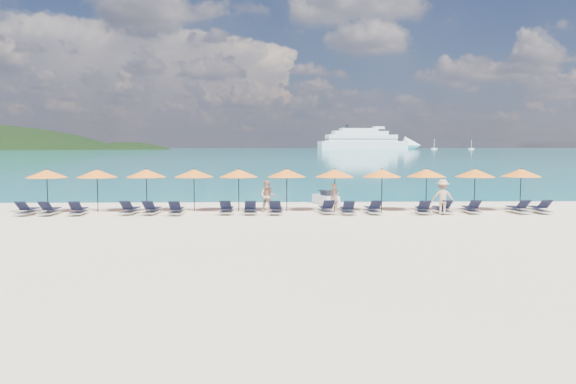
{
  "coord_description": "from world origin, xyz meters",
  "views": [
    {
      "loc": [
        -0.78,
        -24.29,
        3.44
      ],
      "look_at": [
        0.0,
        3.0,
        1.2
      ],
      "focal_mm": 35.0,
      "sensor_mm": 36.0,
      "label": 1
    }
  ],
  "objects": [
    {
      "name": "sea",
      "position": [
        0.0,
        660.0,
        0.01
      ],
      "size": [
        1600.0,
        1300.0,
        0.01
      ],
      "primitive_type": "cube",
      "color": "#1FA9B2",
      "rests_on": "ground"
    },
    {
      "name": "umbrella_1",
      "position": [
        -9.86,
        5.06,
        2.02
      ],
      "size": [
        2.1,
        2.1,
        2.28
      ],
      "color": "black",
      "rests_on": "ground"
    },
    {
      "name": "lounger_1",
      "position": [
        -11.87,
        3.83,
        0.24
      ],
      "size": [
        0.64,
        1.71,
        0.66
      ],
      "rotation": [
        0.0,
        0.0,
        -0.01
      ],
      "color": "silver",
      "rests_on": "ground"
    },
    {
      "name": "lounger_0",
      "position": [
        -12.98,
        3.84,
        0.24
      ],
      "size": [
        0.7,
        1.73,
        0.66
      ],
      "rotation": [
        0.0,
        0.0,
        -0.04
      ],
      "color": "silver",
      "rests_on": "ground"
    },
    {
      "name": "ground",
      "position": [
        0.0,
        0.0,
        0.0
      ],
      "size": [
        1400.0,
        1400.0,
        0.0
      ],
      "primitive_type": "plane",
      "color": "beige"
    },
    {
      "name": "lounger_10",
      "position": [
        3.02,
        3.71,
        0.24
      ],
      "size": [
        0.63,
        1.7,
        0.66
      ],
      "rotation": [
        0.0,
        0.0,
        -0.0
      ],
      "color": "silver",
      "rests_on": "ground"
    },
    {
      "name": "lounger_9",
      "position": [
        1.99,
        4.07,
        0.24
      ],
      "size": [
        0.77,
        1.75,
        0.66
      ],
      "rotation": [
        0.0,
        0.0,
        0.09
      ],
      "color": "silver",
      "rests_on": "ground"
    },
    {
      "name": "lounger_14",
      "position": [
        9.42,
        3.96,
        0.24
      ],
      "size": [
        0.66,
        1.72,
        0.66
      ],
      "rotation": [
        0.0,
        0.0,
        -0.03
      ],
      "color": "silver",
      "rests_on": "ground"
    },
    {
      "name": "headland_small",
      "position": [
        -150.0,
        560.0,
        -35.0
      ],
      "size": [
        162.0,
        126.0,
        85.5
      ],
      "color": "black",
      "rests_on": "ground"
    },
    {
      "name": "jetski",
      "position": [
        2.42,
        8.84,
        0.32
      ],
      "size": [
        1.51,
        2.36,
        0.79
      ],
      "rotation": [
        0.0,
        0.0,
        0.34
      ],
      "color": "silver",
      "rests_on": "ground"
    },
    {
      "name": "umbrella_2",
      "position": [
        -7.37,
        5.24,
        2.02
      ],
      "size": [
        2.1,
        2.1,
        2.28
      ],
      "color": "black",
      "rests_on": "ground"
    },
    {
      "name": "lounger_7",
      "position": [
        -1.88,
        3.88,
        0.24
      ],
      "size": [
        0.7,
        1.73,
        0.66
      ],
      "rotation": [
        0.0,
        0.0,
        0.05
      ],
      "color": "silver",
      "rests_on": "ground"
    },
    {
      "name": "umbrella_10",
      "position": [
        12.49,
        5.16,
        2.02
      ],
      "size": [
        2.1,
        2.1,
        2.28
      ],
      "color": "black",
      "rests_on": "ground"
    },
    {
      "name": "lounger_12",
      "position": [
        6.86,
        3.75,
        0.24
      ],
      "size": [
        0.79,
        1.76,
        0.66
      ],
      "rotation": [
        0.0,
        0.0,
        -0.1
      ],
      "color": "silver",
      "rests_on": "ground"
    },
    {
      "name": "lounger_16",
      "position": [
        12.95,
        3.89,
        0.24
      ],
      "size": [
        0.65,
        1.71,
        0.66
      ],
      "rotation": [
        0.0,
        0.0,
        0.02
      ],
      "color": "silver",
      "rests_on": "ground"
    },
    {
      "name": "lounger_11",
      "position": [
        4.35,
        3.88,
        0.24
      ],
      "size": [
        0.74,
        1.74,
        0.66
      ],
      "rotation": [
        0.0,
        0.0,
        0.07
      ],
      "color": "silver",
      "rests_on": "ground"
    },
    {
      "name": "lounger_8",
      "position": [
        -0.58,
        3.84,
        0.24
      ],
      "size": [
        0.76,
        1.74,
        0.66
      ],
      "rotation": [
        0.0,
        0.0,
        -0.08
      ],
      "color": "silver",
      "rests_on": "ground"
    },
    {
      "name": "beachgoer_a",
      "position": [
        2.49,
        4.87,
        0.74
      ],
      "size": [
        0.62,
        0.5,
        1.48
      ],
      "primitive_type": "imported",
      "rotation": [
        0.0,
        0.0,
        0.3
      ],
      "color": "tan",
      "rests_on": "ground"
    },
    {
      "name": "umbrella_9",
      "position": [
        9.95,
        4.98,
        2.02
      ],
      "size": [
        2.1,
        2.1,
        2.28
      ],
      "color": "black",
      "rests_on": "ground"
    },
    {
      "name": "beachgoer_b",
      "position": [
        -1.01,
        4.72,
        0.84
      ],
      "size": [
        0.89,
        0.63,
        1.67
      ],
      "primitive_type": "imported",
      "rotation": [
        0.0,
        0.0,
        -0.21
      ],
      "color": "tan",
      "rests_on": "ground"
    },
    {
      "name": "sailboat_near",
      "position": [
        167.42,
        553.6,
        1.12
      ],
      "size": [
        5.94,
        1.98,
        10.89
      ],
      "color": "white",
      "rests_on": "ground"
    },
    {
      "name": "lounger_2",
      "position": [
        -10.46,
        3.83,
        0.24
      ],
      "size": [
        0.72,
        1.73,
        0.66
      ],
      "rotation": [
        0.0,
        0.0,
        0.06
      ],
      "color": "silver",
      "rests_on": "ground"
    },
    {
      "name": "umbrella_8",
      "position": [
        7.41,
        5.15,
        2.02
      ],
      "size": [
        2.1,
        2.1,
        2.28
      ],
      "color": "black",
      "rests_on": "ground"
    },
    {
      "name": "umbrella_5",
      "position": [
        -0.0,
        5.24,
        2.02
      ],
      "size": [
        2.1,
        2.1,
        2.28
      ],
      "color": "black",
      "rests_on": "ground"
    },
    {
      "name": "lounger_4",
      "position": [
        -6.84,
        3.98,
        0.24
      ],
      "size": [
        0.76,
        1.75,
        0.66
      ],
      "rotation": [
        0.0,
        0.0,
        -0.09
      ],
      "color": "silver",
      "rests_on": "ground"
    },
    {
      "name": "beachgoer_c",
      "position": [
        7.73,
        3.35,
        0.89
      ],
      "size": [
        1.23,
        0.72,
        1.79
      ],
      "primitive_type": "imported",
      "rotation": [
        0.0,
        0.0,
        2.98
      ],
      "color": "tan",
      "rests_on": "ground"
    },
    {
      "name": "cruise_ship",
      "position": [
        104.47,
        563.66,
        8.17
      ],
      "size": [
        114.17,
        39.46,
        31.41
      ],
      "rotation": [
        0.0,
        0.0,
        0.19
      ],
      "color": "white",
      "rests_on": "ground"
    },
    {
      "name": "lounger_15",
      "position": [
        11.84,
        3.92,
        0.24
      ],
      "size": [
        0.74,
        1.74,
        0.66
      ],
      "rotation": [
        0.0,
        0.0,
        0.07
      ],
      "color": "silver",
      "rests_on": "ground"
    },
    {
      "name": "umbrella_4",
      "position": [
        -2.53,
        5.17,
        2.02
      ],
      "size": [
        2.1,
        2.1,
        2.28
      ],
      "color": "black",
      "rests_on": "ground"
    },
    {
      "name": "umbrella_0",
      "position": [
        -12.42,
        4.97,
        2.02
      ],
      "size": [
        2.1,
        2.1,
        2.28
      ],
      "color": "black",
      "rests_on": "ground"
    },
    {
      "name": "sailboat_far",
      "position": [
        199.94,
        535.4,
        0.98
      ],
      "size": [
        5.2,
        1.73,
        9.54
      ],
      "color": "white",
      "rests_on": "ground"
    },
    {
      "name": "umbrella_3",
      "position": [
        -4.88,
        5.23,
        2.02
      ],
      "size": [
        2.1,
        2.1,
        2.28
      ],
      "color": "black",
      "rests_on": "ground"
    },
    {
      "name": "umbrella_6",
      "position": [
        2.53,
        5.13,
        2.02
      ],
      "size": [
        2.1,
        2.1,
        2.28
      ],
      "color": "black",
      "rests_on": "ground"
    },
    {
      "name": "lounger_13",
      "position": [
        7.91,
        3.92,
        0.24
      ],
      "size": [
        0.68,
        1.72,
        0.66
      ],
      "rotation": [
        0.0,
        0.0,
        0.04
      ],
      "color": "silver",
      "rests_on": "ground"
    },
    {
      "name": "lounger_6",
      "position": [
        -3.08,
        3.99,
        0.24
      ],
      "size": [
        0.66,
        1.71,
        0.66
      ],
      "rotation": [
        0.0,
        0.0,
        -0.02
      ],
      "color": "silver",
      "rests_on": "ground"
    },
    {
      "name": "lounger_5",
      "position": [
        -5.58,
        3.79,
        0.24
      ],
      "size": [
        0.65,
        1.71,
        0.66
      ],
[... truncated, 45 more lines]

